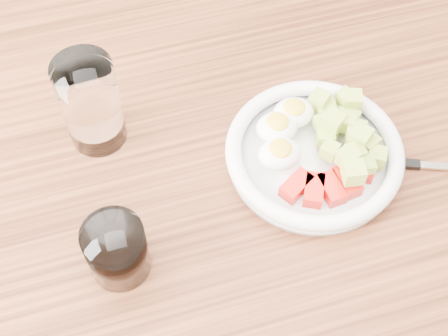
{
  "coord_description": "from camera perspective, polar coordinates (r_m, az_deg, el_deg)",
  "views": [
    {
      "loc": [
        -0.13,
        -0.38,
        1.43
      ],
      "look_at": [
        -0.01,
        0.01,
        0.8
      ],
      "focal_mm": 50.0,
      "sensor_mm": 36.0,
      "label": 1
    }
  ],
  "objects": [
    {
      "name": "fork",
      "position": [
        0.82,
        16.19,
        0.36
      ],
      "size": [
        0.17,
        0.08,
        0.01
      ],
      "color": "black",
      "rests_on": "dining_table"
    },
    {
      "name": "coffee_glass",
      "position": [
        0.7,
        -9.78,
        -7.43
      ],
      "size": [
        0.07,
        0.07,
        0.08
      ],
      "color": "white",
      "rests_on": "dining_table"
    },
    {
      "name": "water_glass",
      "position": [
        0.78,
        -12.09,
        5.8
      ],
      "size": [
        0.07,
        0.07,
        0.13
      ],
      "primitive_type": "cylinder",
      "color": "white",
      "rests_on": "dining_table"
    },
    {
      "name": "bowl",
      "position": [
        0.78,
        8.31,
        1.64
      ],
      "size": [
        0.22,
        0.22,
        0.06
      ],
      "color": "white",
      "rests_on": "dining_table"
    },
    {
      "name": "dining_table",
      "position": [
        0.86,
        0.83,
        -5.08
      ],
      "size": [
        1.5,
        0.9,
        0.77
      ],
      "color": "brown",
      "rests_on": "ground"
    }
  ]
}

